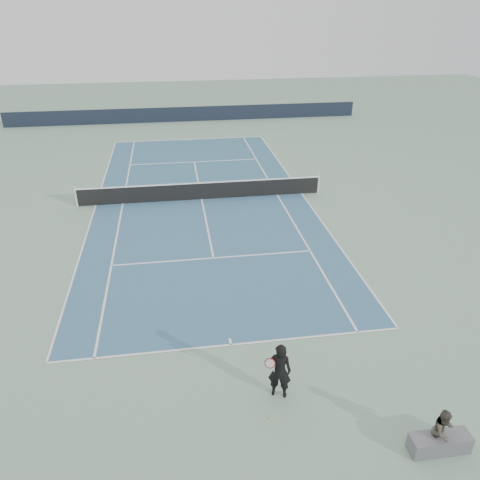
{
  "coord_description": "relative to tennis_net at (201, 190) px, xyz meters",
  "views": [
    {
      "loc": [
        -1.4,
        -23.13,
        9.57
      ],
      "look_at": [
        1.01,
        -7.04,
        1.1
      ],
      "focal_mm": 35.0,
      "sensor_mm": 36.0,
      "label": 1
    }
  ],
  "objects": [
    {
      "name": "tennis_ball",
      "position": [
        0.64,
        -14.89,
        -0.47
      ],
      "size": [
        0.06,
        0.06,
        0.06
      ],
      "primitive_type": "sphere",
      "color": "#D7EB30",
      "rests_on": "ground"
    },
    {
      "name": "court_surface",
      "position": [
        0.0,
        0.0,
        -0.5
      ],
      "size": [
        10.97,
        23.77,
        0.01
      ],
      "primitive_type": "cube",
      "color": "#35617F",
      "rests_on": "ground"
    },
    {
      "name": "tennis_player",
      "position": [
        1.01,
        -14.08,
        0.35
      ],
      "size": [
        0.83,
        0.65,
        1.7
      ],
      "color": "black",
      "rests_on": "ground"
    },
    {
      "name": "ground",
      "position": [
        0.0,
        0.0,
        -0.5
      ],
      "size": [
        80.0,
        80.0,
        0.0
      ],
      "primitive_type": "plane",
      "color": "gray"
    },
    {
      "name": "tennis_net",
      "position": [
        0.0,
        0.0,
        0.0
      ],
      "size": [
        12.9,
        0.1,
        1.07
      ],
      "color": "silver",
      "rests_on": "ground"
    },
    {
      "name": "spectator_bench",
      "position": [
        4.38,
        -16.35,
        -0.06
      ],
      "size": [
        1.51,
        0.91,
        1.24
      ],
      "color": "#5D5C61",
      "rests_on": "ground"
    },
    {
      "name": "windscreen_far",
      "position": [
        0.0,
        17.88,
        0.1
      ],
      "size": [
        30.0,
        0.25,
        1.2
      ],
      "primitive_type": "cube",
      "color": "black",
      "rests_on": "ground"
    }
  ]
}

